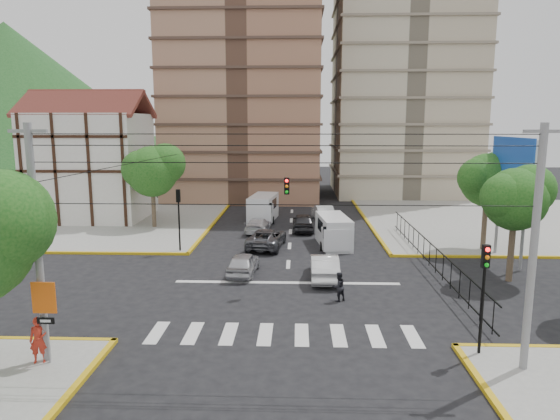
{
  "coord_description": "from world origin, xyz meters",
  "views": [
    {
      "loc": [
        0.58,
        -26.55,
        9.12
      ],
      "look_at": [
        -0.46,
        2.81,
        4.0
      ],
      "focal_mm": 32.0,
      "sensor_mm": 36.0,
      "label": 1
    }
  ],
  "objects_px": {
    "van_left_lane": "(263,209)",
    "car_silver_front_left": "(243,263)",
    "van_right_lane": "(334,232)",
    "pedestrian_crosswalk": "(339,287)",
    "district_sign": "(45,305)",
    "car_white_front_right": "(324,267)",
    "traffic_light_nw": "(179,210)",
    "pedestrian_sw_corner": "(39,340)",
    "traffic_light_se": "(484,281)"
  },
  "relations": [
    {
      "from": "traffic_light_nw",
      "to": "pedestrian_sw_corner",
      "type": "xyz_separation_m",
      "value": [
        -1.39,
        -16.97,
        -2.08
      ]
    },
    {
      "from": "traffic_light_nw",
      "to": "van_right_lane",
      "type": "xyz_separation_m",
      "value": [
        11.1,
        2.12,
        -2.01
      ]
    },
    {
      "from": "traffic_light_nw",
      "to": "traffic_light_se",
      "type": "bearing_deg",
      "value": -45.0
    },
    {
      "from": "district_sign",
      "to": "car_silver_front_left",
      "type": "distance_m",
      "value": 13.57
    },
    {
      "from": "traffic_light_se",
      "to": "district_sign",
      "type": "distance_m",
      "value": 16.68
    },
    {
      "from": "car_white_front_right",
      "to": "pedestrian_crosswalk",
      "type": "xyz_separation_m",
      "value": [
        0.55,
        -3.7,
        0.02
      ]
    },
    {
      "from": "van_right_lane",
      "to": "car_white_front_right",
      "type": "distance_m",
      "value": 8.01
    },
    {
      "from": "traffic_light_nw",
      "to": "van_left_lane",
      "type": "distance_m",
      "value": 13.07
    },
    {
      "from": "van_left_lane",
      "to": "pedestrian_crosswalk",
      "type": "relative_size",
      "value": 3.61
    },
    {
      "from": "car_silver_front_left",
      "to": "pedestrian_crosswalk",
      "type": "bearing_deg",
      "value": 144.83
    },
    {
      "from": "district_sign",
      "to": "pedestrian_crosswalk",
      "type": "distance_m",
      "value": 13.88
    },
    {
      "from": "traffic_light_se",
      "to": "pedestrian_crosswalk",
      "type": "bearing_deg",
      "value": 129.71
    },
    {
      "from": "traffic_light_se",
      "to": "pedestrian_sw_corner",
      "type": "bearing_deg",
      "value": -175.4
    },
    {
      "from": "car_white_front_right",
      "to": "pedestrian_sw_corner",
      "type": "xyz_separation_m",
      "value": [
        -11.38,
        -11.16,
        0.28
      ]
    },
    {
      "from": "traffic_light_se",
      "to": "car_white_front_right",
      "type": "distance_m",
      "value": 11.53
    },
    {
      "from": "traffic_light_se",
      "to": "car_silver_front_left",
      "type": "xyz_separation_m",
      "value": [
        -10.51,
        10.55,
        -2.43
      ]
    },
    {
      "from": "car_white_front_right",
      "to": "van_left_lane",
      "type": "bearing_deg",
      "value": -74.53
    },
    {
      "from": "district_sign",
      "to": "pedestrian_crosswalk",
      "type": "height_order",
      "value": "district_sign"
    },
    {
      "from": "district_sign",
      "to": "van_left_lane",
      "type": "distance_m",
      "value": 29.57
    },
    {
      "from": "traffic_light_nw",
      "to": "car_silver_front_left",
      "type": "height_order",
      "value": "traffic_light_nw"
    },
    {
      "from": "van_right_lane",
      "to": "pedestrian_crosswalk",
      "type": "xyz_separation_m",
      "value": [
        -0.56,
        -11.62,
        -0.33
      ]
    },
    {
      "from": "van_left_lane",
      "to": "pedestrian_crosswalk",
      "type": "xyz_separation_m",
      "value": [
        5.41,
        -21.36,
        -0.4
      ]
    },
    {
      "from": "car_white_front_right",
      "to": "pedestrian_sw_corner",
      "type": "relative_size",
      "value": 2.59
    },
    {
      "from": "traffic_light_nw",
      "to": "pedestrian_crosswalk",
      "type": "distance_m",
      "value": 14.38
    },
    {
      "from": "car_silver_front_left",
      "to": "car_white_front_right",
      "type": "relative_size",
      "value": 0.88
    },
    {
      "from": "traffic_light_se",
      "to": "van_left_lane",
      "type": "distance_m",
      "value": 29.45
    },
    {
      "from": "car_white_front_right",
      "to": "pedestrian_sw_corner",
      "type": "bearing_deg",
      "value": 44.54
    },
    {
      "from": "van_left_lane",
      "to": "car_silver_front_left",
      "type": "relative_size",
      "value": 1.39
    },
    {
      "from": "traffic_light_nw",
      "to": "pedestrian_crosswalk",
      "type": "xyz_separation_m",
      "value": [
        10.54,
        -9.5,
        -2.34
      ]
    },
    {
      "from": "car_silver_front_left",
      "to": "pedestrian_sw_corner",
      "type": "xyz_separation_m",
      "value": [
        -6.48,
        -11.92,
        0.35
      ]
    },
    {
      "from": "pedestrian_crosswalk",
      "to": "van_right_lane",
      "type": "bearing_deg",
      "value": -123.81
    },
    {
      "from": "traffic_light_se",
      "to": "traffic_light_nw",
      "type": "distance_m",
      "value": 22.06
    },
    {
      "from": "van_left_lane",
      "to": "car_silver_front_left",
      "type": "xyz_separation_m",
      "value": [
        -0.04,
        -16.9,
        -0.49
      ]
    },
    {
      "from": "van_left_lane",
      "to": "car_silver_front_left",
      "type": "height_order",
      "value": "van_left_lane"
    },
    {
      "from": "traffic_light_nw",
      "to": "van_right_lane",
      "type": "height_order",
      "value": "traffic_light_nw"
    },
    {
      "from": "traffic_light_se",
      "to": "van_left_lane",
      "type": "xyz_separation_m",
      "value": [
        -10.47,
        27.46,
        -1.94
      ]
    },
    {
      "from": "traffic_light_nw",
      "to": "car_silver_front_left",
      "type": "distance_m",
      "value": 7.57
    },
    {
      "from": "van_left_lane",
      "to": "van_right_lane",
      "type": "bearing_deg",
      "value": -51.19
    },
    {
      "from": "district_sign",
      "to": "pedestrian_crosswalk",
      "type": "relative_size",
      "value": 2.07
    },
    {
      "from": "van_right_lane",
      "to": "van_left_lane",
      "type": "height_order",
      "value": "van_left_lane"
    },
    {
      "from": "traffic_light_nw",
      "to": "pedestrian_crosswalk",
      "type": "bearing_deg",
      "value": -42.05
    },
    {
      "from": "district_sign",
      "to": "van_left_lane",
      "type": "bearing_deg",
      "value": 78.03
    },
    {
      "from": "district_sign",
      "to": "traffic_light_se",
      "type": "bearing_deg",
      "value": 4.95
    },
    {
      "from": "district_sign",
      "to": "van_right_lane",
      "type": "distance_m",
      "value": 22.7
    },
    {
      "from": "van_left_lane",
      "to": "car_white_front_right",
      "type": "xyz_separation_m",
      "value": [
        4.86,
        -17.66,
        -0.41
      ]
    },
    {
      "from": "traffic_light_nw",
      "to": "district_sign",
      "type": "relative_size",
      "value": 1.38
    },
    {
      "from": "van_left_lane",
      "to": "car_white_front_right",
      "type": "bearing_deg",
      "value": -67.31
    },
    {
      "from": "pedestrian_crosswalk",
      "to": "traffic_light_nw",
      "type": "bearing_deg",
      "value": -73.08
    },
    {
      "from": "district_sign",
      "to": "car_white_front_right",
      "type": "bearing_deg",
      "value": 45.63
    },
    {
      "from": "traffic_light_nw",
      "to": "van_right_lane",
      "type": "relative_size",
      "value": 0.84
    }
  ]
}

